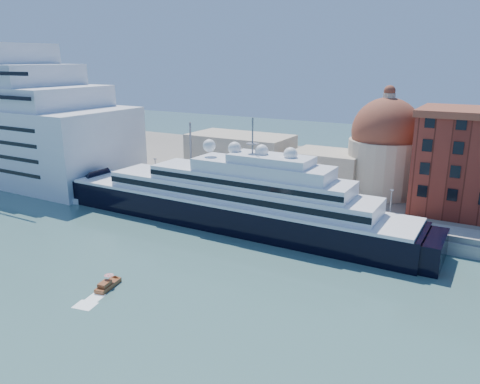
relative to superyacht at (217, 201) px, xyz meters
The scene contains 9 objects.
ground 24.28m from the superyacht, 75.20° to the right, with size 400.00×400.00×0.00m, color #3A6565.
quay 13.08m from the superyacht, 61.10° to the left, with size 180.00×10.00×2.50m, color gray.
land 52.50m from the superyacht, 83.34° to the left, with size 260.00×72.00×2.00m, color slate.
quay_fence 9.07m from the superyacht, 46.96° to the left, with size 180.00×0.10×1.20m, color slate.
superyacht is the anchor object (origin of this frame).
service_barge 34.31m from the superyacht, behind, with size 12.81×7.89×2.73m.
water_taxi 35.75m from the superyacht, 87.21° to the right, with size 2.68×5.39×2.45m.
church 37.38m from the superyacht, 70.25° to the left, with size 66.00×18.00×25.50m.
lamp_posts 12.42m from the superyacht, 125.42° to the left, with size 120.80×2.40×18.00m.
Camera 1 is at (48.04, -61.05, 35.59)m, focal length 35.00 mm.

